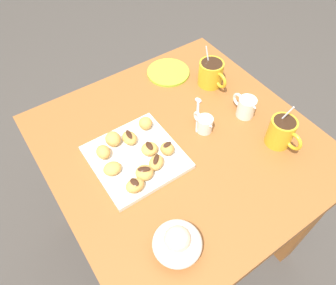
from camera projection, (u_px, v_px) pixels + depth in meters
ground_plane at (177, 233)px, 1.61m from camera, size 8.00×8.00×0.00m
dining_table at (180, 167)px, 1.15m from camera, size 0.84×0.83×0.74m
pastry_plate_square at (136, 157)px, 0.99m from camera, size 0.26×0.26×0.02m
coffee_mug_mustard_left at (211, 73)px, 1.17m from camera, size 0.13×0.09×0.14m
coffee_mug_mustard_right at (282, 132)px, 0.99m from camera, size 0.12×0.08×0.15m
cream_pitcher_white at (246, 106)px, 1.08m from camera, size 0.10×0.06×0.07m
ice_cream_bowl at (177, 243)px, 0.79m from camera, size 0.13×0.13×0.09m
chocolate_sauce_pitcher at (204, 123)px, 1.04m from camera, size 0.09×0.05×0.06m
saucer_lime_left at (168, 72)px, 1.24m from camera, size 0.16×0.16×0.01m
loose_spoon_near_saucer at (198, 110)px, 1.12m from camera, size 0.13×0.11×0.01m
beignet_0 at (144, 173)px, 0.92m from camera, size 0.06×0.06×0.03m
chocolate_drizzle_0 at (144, 169)px, 0.91m from camera, size 0.03×0.04×0.00m
beignet_1 at (112, 168)px, 0.93m from camera, size 0.05×0.06×0.03m
beignet_2 at (156, 162)px, 0.95m from camera, size 0.07×0.07×0.03m
chocolate_drizzle_2 at (156, 159)px, 0.93m from camera, size 0.04×0.04×0.00m
beignet_3 at (167, 149)px, 0.97m from camera, size 0.06×0.06×0.04m
chocolate_drizzle_3 at (167, 144)px, 0.96m from camera, size 0.02×0.03×0.00m
beignet_4 at (145, 123)px, 1.04m from camera, size 0.05×0.05×0.04m
beignet_5 at (113, 139)px, 1.00m from camera, size 0.06×0.06×0.04m
beignet_6 at (150, 149)px, 0.98m from camera, size 0.05×0.06×0.03m
chocolate_drizzle_6 at (149, 146)px, 0.97m from camera, size 0.04×0.02×0.00m
beignet_7 at (129, 138)px, 1.00m from camera, size 0.06×0.05×0.03m
chocolate_drizzle_7 at (129, 134)px, 0.99m from camera, size 0.04×0.02×0.00m
beignet_8 at (135, 186)px, 0.89m from camera, size 0.05×0.06×0.03m
chocolate_drizzle_8 at (134, 182)px, 0.88m from camera, size 0.03×0.02×0.00m
beignet_9 at (103, 152)px, 0.97m from camera, size 0.05×0.04×0.04m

